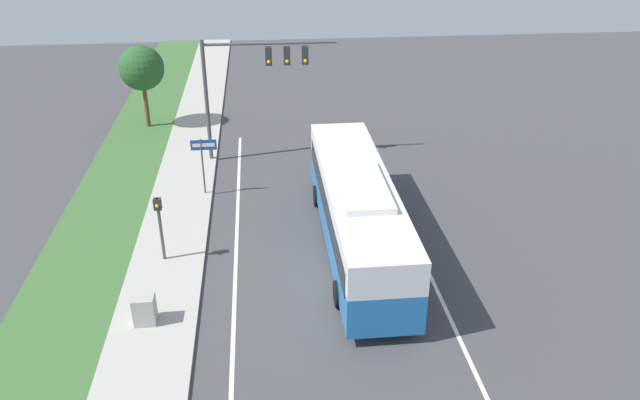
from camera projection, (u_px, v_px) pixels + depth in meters
The scene contains 11 objects.
ground_plane at pixel (334, 283), 22.66m from camera, with size 80.00×80.00×0.00m, color #424244.
sidewalk at pixel (161, 292), 22.08m from camera, with size 2.80×80.00×0.12m.
grass_verge at pixel (68, 298), 21.79m from camera, with size 3.60×80.00×0.10m.
lane_divider_near at pixel (235, 289), 22.33m from camera, with size 0.14×30.00×0.01m.
lane_divider_far at pixel (431, 278), 22.98m from camera, with size 0.14×30.00×0.01m.
bus at pixel (357, 207), 24.13m from camera, with size 2.66×12.20×3.26m.
signal_gantry at pixel (252, 72), 30.86m from camera, with size 6.64×0.41×6.29m.
pedestrian_signal at pixel (159, 219), 23.14m from camera, with size 0.28×0.34×2.70m.
street_sign at pixel (203, 156), 28.21m from camera, with size 1.17×0.08×2.79m.
utility_cabinet at pixel (144, 310), 20.24m from camera, with size 0.70×0.61×1.00m.
roadside_tree at pixel (142, 68), 35.54m from camera, with size 2.56×2.56×4.78m.
Camera 1 is at (-2.43, -18.68, 12.97)m, focal length 35.00 mm.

